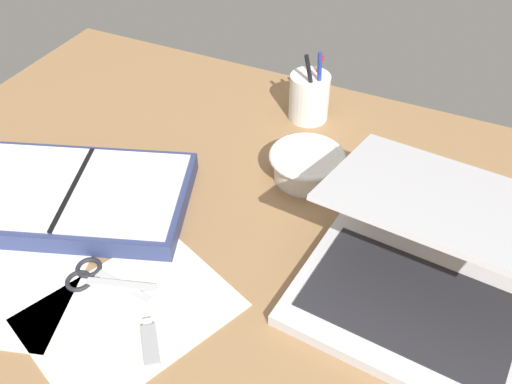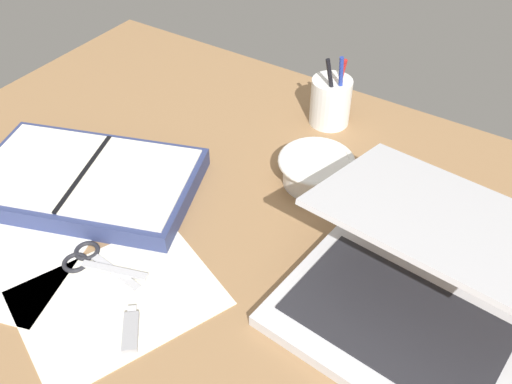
{
  "view_description": "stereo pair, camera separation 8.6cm",
  "coord_description": "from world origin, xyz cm",
  "px_view_note": "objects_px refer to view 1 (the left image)",
  "views": [
    {
      "loc": [
        25.74,
        -53.66,
        66.0
      ],
      "look_at": [
        -1.75,
        4.6,
        9.0
      ],
      "focal_mm": 40.0,
      "sensor_mm": 36.0,
      "label": 1
    },
    {
      "loc": [
        33.25,
        -49.49,
        66.0
      ],
      "look_at": [
        -1.75,
        4.6,
        9.0
      ],
      "focal_mm": 40.0,
      "sensor_mm": 36.0,
      "label": 2
    }
  ],
  "objects_px": {
    "laptop": "(424,270)",
    "planner": "(75,196)",
    "bowl": "(307,164)",
    "pen_cup": "(309,97)",
    "scissors": "(93,277)"
  },
  "relations": [
    {
      "from": "bowl",
      "to": "planner",
      "type": "bearing_deg",
      "value": -144.5
    },
    {
      "from": "laptop",
      "to": "bowl",
      "type": "height_order",
      "value": "laptop"
    },
    {
      "from": "bowl",
      "to": "planner",
      "type": "relative_size",
      "value": 0.31
    },
    {
      "from": "bowl",
      "to": "scissors",
      "type": "relative_size",
      "value": 0.98
    },
    {
      "from": "laptop",
      "to": "pen_cup",
      "type": "relative_size",
      "value": 2.33
    },
    {
      "from": "pen_cup",
      "to": "planner",
      "type": "xyz_separation_m",
      "value": [
        -0.25,
        -0.4,
        -0.03
      ]
    },
    {
      "from": "laptop",
      "to": "planner",
      "type": "distance_m",
      "value": 0.56
    },
    {
      "from": "bowl",
      "to": "pen_cup",
      "type": "distance_m",
      "value": 0.19
    },
    {
      "from": "planner",
      "to": "scissors",
      "type": "xyz_separation_m",
      "value": [
        0.12,
        -0.12,
        -0.01
      ]
    },
    {
      "from": "planner",
      "to": "bowl",
      "type": "bearing_deg",
      "value": 15.77
    },
    {
      "from": "bowl",
      "to": "laptop",
      "type": "bearing_deg",
      "value": -36.51
    },
    {
      "from": "pen_cup",
      "to": "bowl",
      "type": "bearing_deg",
      "value": -69.92
    },
    {
      "from": "laptop",
      "to": "bowl",
      "type": "bearing_deg",
      "value": 148.81
    },
    {
      "from": "pen_cup",
      "to": "planner",
      "type": "distance_m",
      "value": 0.48
    },
    {
      "from": "bowl",
      "to": "pen_cup",
      "type": "height_order",
      "value": "pen_cup"
    }
  ]
}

